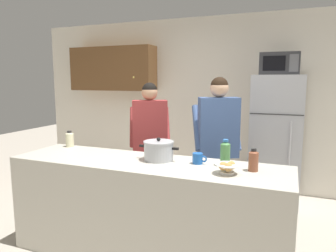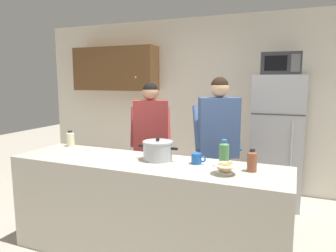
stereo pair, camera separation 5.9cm
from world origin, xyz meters
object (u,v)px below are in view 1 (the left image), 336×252
object	(u,v)px
person_near_pot	(150,134)
bread_bowl	(228,168)
refrigerator	(276,140)
coffee_mug	(198,158)
microwave	(280,64)
bottle_near_edge	(225,153)
person_by_sink	(218,135)
bottle_far_corner	(70,139)
bottle_mid_counter	(253,160)
cooking_pot	(159,151)

from	to	relation	value
person_near_pot	bread_bowl	xyz separation A→B (m)	(1.13, -0.98, -0.04)
person_near_pot	bread_bowl	size ratio (longest dim) A/B	8.09
refrigerator	coffee_mug	xyz separation A→B (m)	(-0.57, -1.74, 0.11)
microwave	bottle_near_edge	distance (m)	1.92
refrigerator	bottle_near_edge	xyz separation A→B (m)	(-0.34, -1.72, 0.17)
coffee_mug	bread_bowl	world-z (taller)	bread_bowl
person_near_pot	person_by_sink	xyz separation A→B (m)	(0.84, -0.05, 0.05)
microwave	bottle_far_corner	size ratio (longest dim) A/B	2.72
bottle_far_corner	bottle_mid_counter	bearing A→B (deg)	-5.84
microwave	cooking_pot	bearing A→B (deg)	-118.63
coffee_mug	bottle_far_corner	xyz separation A→B (m)	(-1.52, 0.16, 0.04)
person_by_sink	cooking_pot	xyz separation A→B (m)	(-0.38, -0.74, -0.05)
microwave	person_by_sink	world-z (taller)	microwave
cooking_pot	bottle_far_corner	distance (m)	1.16
person_by_sink	cooking_pot	bearing A→B (deg)	-117.37
bread_bowl	bottle_far_corner	bearing A→B (deg)	168.70
coffee_mug	person_near_pot	bearing A→B (deg)	136.82
coffee_mug	bottle_mid_counter	distance (m)	0.48
microwave	bottle_far_corner	distance (m)	2.75
cooking_pot	bread_bowl	world-z (taller)	cooking_pot
cooking_pot	coffee_mug	size ratio (longest dim) A/B	2.97
bottle_near_edge	bottle_mid_counter	distance (m)	0.25
bread_bowl	person_near_pot	bearing A→B (deg)	138.98
coffee_mug	bottle_mid_counter	size ratio (longest dim) A/B	0.70
refrigerator	cooking_pot	size ratio (longest dim) A/B	4.41
refrigerator	person_by_sink	world-z (taller)	refrigerator
cooking_pot	bottle_far_corner	world-z (taller)	cooking_pot
coffee_mug	bottle_near_edge	world-z (taller)	bottle_near_edge
person_near_pot	bottle_mid_counter	distance (m)	1.55
microwave	bottle_near_edge	bearing A→B (deg)	-101.25
coffee_mug	bottle_near_edge	size ratio (longest dim) A/B	0.57
refrigerator	bottle_mid_counter	world-z (taller)	refrigerator
refrigerator	coffee_mug	bearing A→B (deg)	-108.21
person_near_pot	bread_bowl	world-z (taller)	person_near_pot
person_near_pot	bottle_far_corner	world-z (taller)	person_near_pot
bread_bowl	bottle_near_edge	distance (m)	0.25
bottle_near_edge	bottle_far_corner	world-z (taller)	bottle_near_edge
bottle_mid_counter	coffee_mug	bearing A→B (deg)	174.52
person_near_pot	refrigerator	bearing A→B (deg)	34.48
person_by_sink	bottle_mid_counter	size ratio (longest dim) A/B	9.03
person_near_pot	cooking_pot	bearing A→B (deg)	-59.90
person_near_pot	coffee_mug	distance (m)	1.14
refrigerator	bread_bowl	xyz separation A→B (m)	(-0.27, -1.95, 0.11)
coffee_mug	bread_bowl	bearing A→B (deg)	-34.28
bread_bowl	bottle_far_corner	distance (m)	1.86
cooking_pot	bottle_mid_counter	distance (m)	0.85
coffee_mug	bottle_mid_counter	xyz separation A→B (m)	(0.48, -0.05, 0.04)
microwave	bread_bowl	size ratio (longest dim) A/B	2.39
microwave	coffee_mug	size ratio (longest dim) A/B	3.66
bread_bowl	bottle_mid_counter	bearing A→B (deg)	41.94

